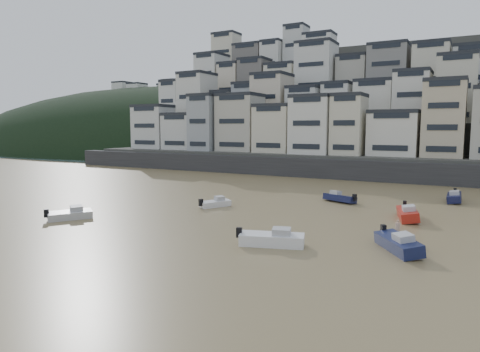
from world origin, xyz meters
The scene contains 12 objects.
sea_strip centered at (-110.00, 145.00, 0.01)m, with size 340.00×340.00×0.00m, color #465B64.
harbor_wall centered at (10.00, 65.00, 1.75)m, with size 140.00×3.00×3.50m, color #38383A.
hillside centered at (14.73, 104.84, 13.01)m, with size 141.04×66.00×50.00m.
headland centered at (-95.00, 135.00, 0.02)m, with size 216.00×135.00×53.33m.
boat_j centered at (-10.95, 18.29, 0.63)m, with size 4.63×1.52×1.26m, color silver, non-canonical shape.
boat_h centered at (10.20, 41.56, 0.64)m, with size 4.72×1.54×1.29m, color #141940, non-canonical shape.
boat_i centered at (22.78, 48.65, 0.73)m, with size 5.34×1.75×1.46m, color #13173D, non-canonical shape.
boat_b centered at (19.98, 22.62, 0.77)m, with size 5.62×1.84×1.53m, color #161D45, non-canonical shape.
boat_e centered at (19.05, 34.84, 0.78)m, with size 5.72×1.87×1.56m, color #B02115, non-canonical shape.
boat_a centered at (11.00, 19.35, 0.76)m, with size 5.56×1.82×1.52m, color white, non-canonical shape.
boat_f centered at (-1.67, 31.23, 0.56)m, with size 4.12×1.35×1.12m, color white, non-canonical shape.
person_pink centered at (19.45, 25.89, 0.87)m, with size 0.44×0.44×1.74m, color #D2AA94, non-canonical shape.
Camera 1 is at (24.63, -10.74, 9.37)m, focal length 32.00 mm.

